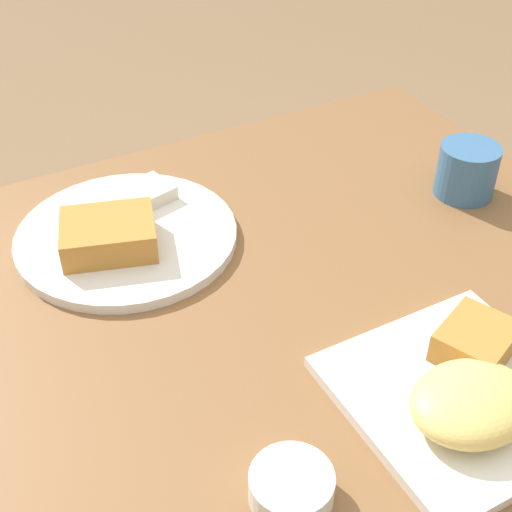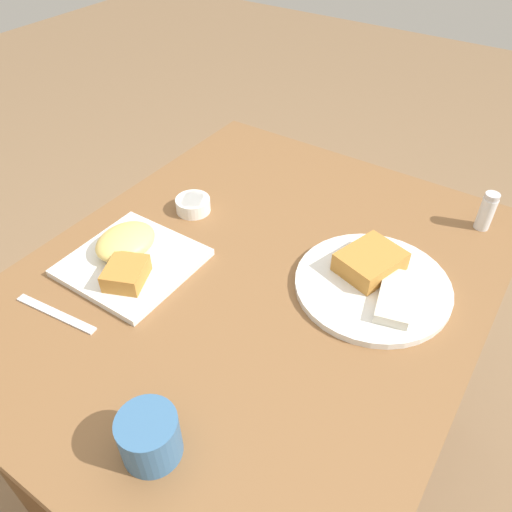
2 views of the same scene
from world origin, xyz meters
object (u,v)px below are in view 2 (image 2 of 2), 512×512
plate_square_near (129,256)px  plate_oval_far (374,280)px  butter_knife (56,314)px  coffee_mug (150,437)px  sauce_ramekin (193,204)px  salt_shaker (486,213)px

plate_square_near → plate_oval_far: (-0.21, 0.43, -0.01)m
plate_square_near → butter_knife: size_ratio=1.30×
coffee_mug → butter_knife: bearing=-106.3°
plate_oval_far → sauce_ramekin: 0.44m
salt_shaker → sauce_ramekin: bearing=-61.8°
sauce_ramekin → salt_shaker: size_ratio=0.89×
sauce_ramekin → salt_shaker: salt_shaker is taller
plate_square_near → coffee_mug: size_ratio=2.72×
butter_knife → salt_shaker: bearing=44.4°
plate_oval_far → salt_shaker: salt_shaker is taller
sauce_ramekin → butter_knife: 0.38m
plate_square_near → salt_shaker: 0.75m
sauce_ramekin → butter_knife: size_ratio=0.43×
sauce_ramekin → salt_shaker: bearing=118.2°
sauce_ramekin → coffee_mug: 0.57m
salt_shaker → coffee_mug: (0.78, -0.25, 0.00)m
plate_oval_far → butter_knife: plate_oval_far is taller
sauce_ramekin → coffee_mug: bearing=33.4°
plate_square_near → salt_shaker: size_ratio=2.67×
coffee_mug → sauce_ramekin: bearing=-146.6°
plate_square_near → sauce_ramekin: 0.21m
coffee_mug → plate_square_near: bearing=-131.1°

